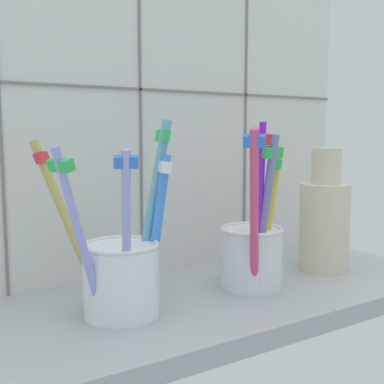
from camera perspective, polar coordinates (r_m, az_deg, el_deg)
counter_slab at (r=52.94cm, az=-0.36°, el=-13.29°), size 64.00×22.00×2.00cm
tile_wall_back at (r=60.25cm, az=-6.53°, el=9.95°), size 64.00×2.20×45.00cm
toothbrush_cup_left at (r=47.19cm, az=-8.30°, el=-8.81°), size 13.09×12.95×18.62cm
toothbrush_cup_right at (r=55.00cm, az=7.19°, el=-6.62°), size 9.61×10.74×18.47cm
ceramic_vase at (r=64.03cm, az=14.95°, el=-3.05°), size 6.22×6.22×15.44cm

